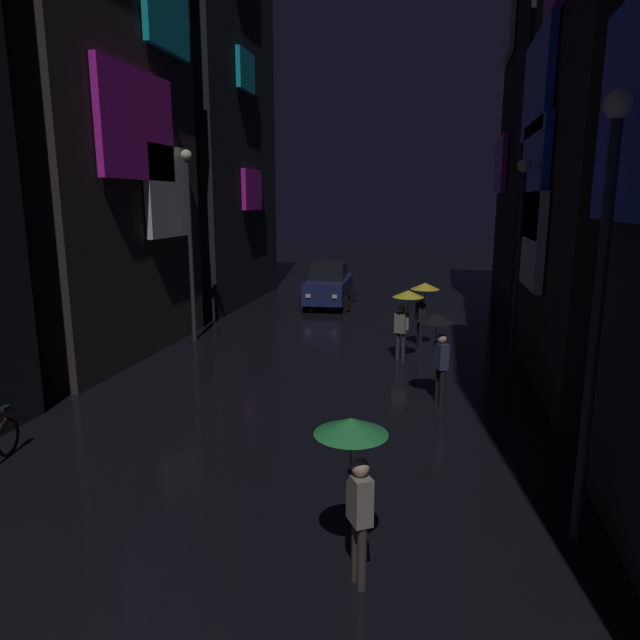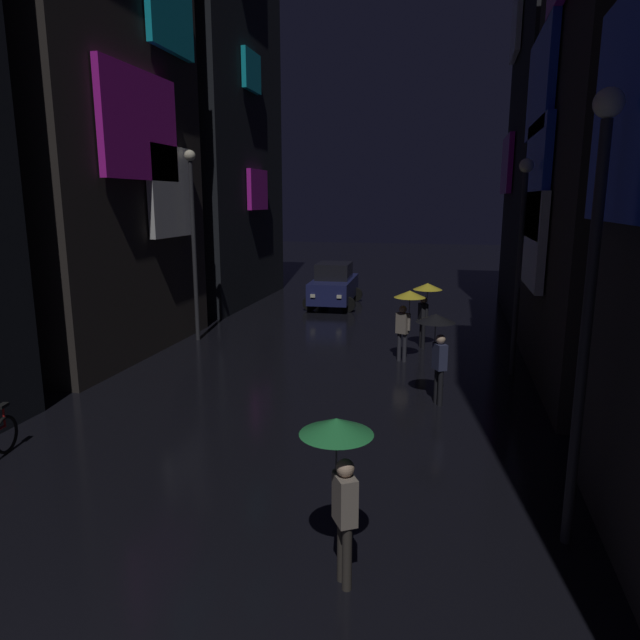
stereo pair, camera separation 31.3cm
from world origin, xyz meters
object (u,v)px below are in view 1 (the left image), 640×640
Objects in this scene: pedestrian_near_crossing_yellow at (423,297)px; streetlamp_right_near at (601,278)px; streetlamp_left_far at (190,226)px; car_distant at (329,285)px; pedestrian_midstreet_centre_green at (354,455)px; pedestrian_foreground_right_black at (438,333)px; pedestrian_foreground_left_yellow at (406,306)px; streetlamp_right_far at (519,243)px.

pedestrian_near_crossing_yellow is 10.67m from streetlamp_right_near.
streetlamp_left_far is at bearing -175.89° from pedestrian_near_crossing_yellow.
car_distant is at bearing 111.90° from streetlamp_right_near.
car_distant is at bearing 101.88° from pedestrian_midstreet_centre_green.
pedestrian_foreground_right_black is (0.95, 6.72, 0.00)m from pedestrian_midstreet_centre_green.
pedestrian_foreground_left_yellow is 1.00× the size of pedestrian_foreground_right_black.
pedestrian_midstreet_centre_green is 0.34× the size of streetlamp_left_far.
pedestrian_foreground_right_black is at bearing -28.86° from streetlamp_left_far.
car_distant is 0.68× the size of streetlamp_left_far.
pedestrian_foreground_left_yellow is (-0.45, -1.64, 0.00)m from pedestrian_near_crossing_yellow.
pedestrian_foreground_left_yellow is 3.51m from streetlamp_right_far.
pedestrian_midstreet_centre_green is 1.00× the size of pedestrian_foreground_left_yellow.
streetlamp_left_far is 13.89m from streetlamp_right_near.
car_distant is (-3.89, 8.38, -0.74)m from pedestrian_foreground_left_yellow.
pedestrian_near_crossing_yellow is 7.86m from streetlamp_left_far.
streetlamp_left_far is at bearing 171.20° from pedestrian_foreground_left_yellow.
pedestrian_foreground_left_yellow is 9.27m from car_distant.
pedestrian_midstreet_centre_green is 6.79m from pedestrian_foreground_right_black.
pedestrian_midstreet_centre_green is at bearing -98.01° from pedestrian_foreground_right_black.
streetlamp_right_near is (6.80, -16.93, 2.76)m from car_distant.
pedestrian_near_crossing_yellow and pedestrian_foreground_left_yellow have the same top height.
streetlamp_right_near is at bearing -68.10° from car_distant.
pedestrian_foreground_right_black is at bearing -84.44° from pedestrian_near_crossing_yellow.
streetlamp_left_far is at bearing 122.41° from pedestrian_midstreet_centre_green.
streetlamp_left_far is at bearing 170.56° from streetlamp_right_far.
streetlamp_left_far is (-7.54, -0.54, 2.15)m from pedestrian_near_crossing_yellow.
streetlamp_right_near is at bearing -71.18° from pedestrian_foreground_left_yellow.
pedestrian_foreground_left_yellow is at bearing -105.41° from pedestrian_near_crossing_yellow.
pedestrian_midstreet_centre_green is 18.84m from car_distant.
car_distant is at bearing 114.90° from pedestrian_foreground_left_yellow.
streetlamp_left_far is (-8.02, 4.42, 2.15)m from pedestrian_foreground_right_black.
pedestrian_near_crossing_yellow is 8.05m from car_distant.
pedestrian_foreground_right_black is at bearing -125.67° from streetlamp_right_far.
streetlamp_right_near is (2.91, -8.55, 2.02)m from pedestrian_foreground_left_yellow.
car_distant is at bearing 112.40° from pedestrian_foreground_right_black.
pedestrian_foreground_left_yellow is 0.50× the size of car_distant.
pedestrian_midstreet_centre_green is at bearing -92.27° from pedestrian_near_crossing_yellow.
streetlamp_right_far is 10.14m from streetlamp_left_far.
pedestrian_foreground_right_black is at bearing -67.60° from car_distant.
streetlamp_right_far is at bearing 90.00° from streetlamp_right_near.
pedestrian_foreground_right_black is 3.88m from streetlamp_right_far.
car_distant is 0.71× the size of streetlamp_right_near.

